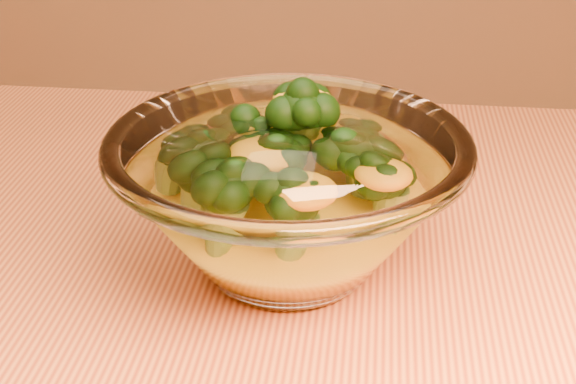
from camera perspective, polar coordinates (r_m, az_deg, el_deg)
The scene contains 3 objects.
glass_bowl at distance 0.52m, azimuth -0.00°, elevation -0.49°, with size 0.24×0.24×0.10m.
cheese_sauce at distance 0.53m, azimuth -0.00°, elevation -2.56°, with size 0.13×0.13×0.04m, color gold.
broccoli_heap at distance 0.53m, azimuth -0.44°, elevation 1.75°, with size 0.15×0.14×0.09m.
Camera 1 is at (-0.01, -0.37, 1.06)m, focal length 50.00 mm.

